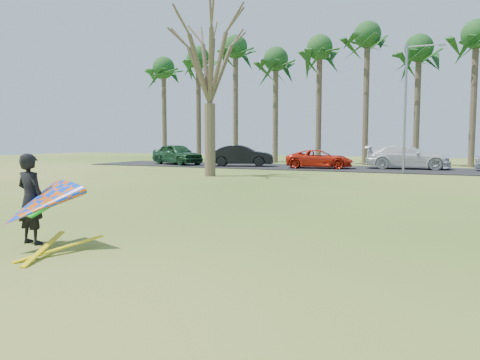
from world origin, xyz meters
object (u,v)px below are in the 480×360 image
at_px(car_1, 242,156).
at_px(car_2, 319,159).
at_px(bare_tree_left, 209,56).
at_px(streetlight, 408,102).
at_px(car_0, 177,154).
at_px(car_3, 407,157).
at_px(kite_flyer, 36,205).

height_order(car_1, car_2, car_1).
bearing_deg(car_2, bare_tree_left, 145.95).
distance_m(streetlight, car_2, 7.49).
distance_m(car_0, car_2, 12.09).
bearing_deg(car_0, streetlight, -75.42).
xyz_separation_m(streetlight, car_2, (-6.14, 2.11, -3.74)).
bearing_deg(car_0, car_3, -62.99).
xyz_separation_m(streetlight, car_1, (-12.29, 2.02, -3.60)).
bearing_deg(car_0, car_2, -68.74).
bearing_deg(kite_flyer, streetlight, 79.33).
height_order(streetlight, car_2, streetlight).
xyz_separation_m(car_2, car_3, (5.84, 1.83, 0.17)).
bearing_deg(car_3, car_0, 91.18).
bearing_deg(streetlight, car_2, 161.03).
bearing_deg(car_1, bare_tree_left, 174.69).
distance_m(bare_tree_left, streetlight, 12.58).
distance_m(car_0, car_3, 18.03).
xyz_separation_m(bare_tree_left, car_2, (4.02, 9.11, -6.19)).
bearing_deg(bare_tree_left, car_3, 47.97).
bearing_deg(car_1, streetlight, -117.94).
bearing_deg(car_2, car_3, -82.86).
height_order(bare_tree_left, streetlight, bare_tree_left).
relative_size(car_2, kite_flyer, 2.00).
bearing_deg(car_1, car_2, -107.75).
height_order(car_3, kite_flyer, kite_flyer).
relative_size(streetlight, car_0, 1.59).
relative_size(car_0, car_1, 1.02).
bearing_deg(car_2, car_1, 80.62).
distance_m(car_3, kite_flyer, 28.59).
relative_size(bare_tree_left, car_2, 2.02).
height_order(bare_tree_left, kite_flyer, bare_tree_left).
relative_size(bare_tree_left, car_1, 1.97).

